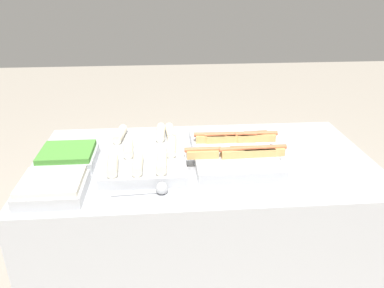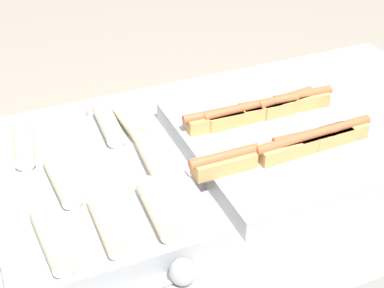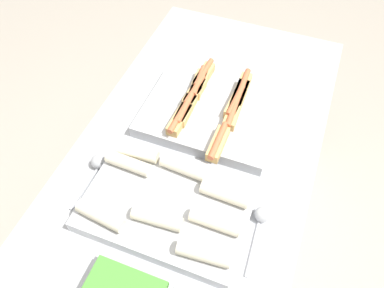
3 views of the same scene
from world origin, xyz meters
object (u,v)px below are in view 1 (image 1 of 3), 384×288
Objects in this scene: tray_side_back at (68,157)px; serving_spoon_near at (159,189)px; tray_side_front at (52,187)px; serving_spoon_far at (158,132)px; tray_hotdogs at (234,151)px; tray_wraps at (145,154)px.

tray_side_back reaches higher than serving_spoon_near.
tray_side_front is 1.19× the size of serving_spoon_far.
serving_spoon_far is at bearing 90.49° from serving_spoon_near.
tray_hotdogs is at bearing -38.94° from serving_spoon_far.
serving_spoon_near is at bearing -3.31° from tray_side_front.
tray_hotdogs is 0.47m from serving_spoon_near.
tray_side_back is 1.12× the size of serving_spoon_near.
serving_spoon_far is at bearing 141.06° from tray_hotdogs.
tray_side_front is 0.28m from tray_side_back.
tray_wraps reaches higher than tray_side_back.
serving_spoon_far is (-0.37, 0.30, -0.01)m from tray_hotdogs.
tray_hotdogs is 1.98× the size of tray_side_front.
tray_side_front is at bearing -126.00° from serving_spoon_far.
serving_spoon_near is at bearing -140.67° from tray_hotdogs.
tray_side_back is 0.51m from serving_spoon_near.
tray_hotdogs is 2.35× the size of serving_spoon_far.
tray_hotdogs is 0.96× the size of tray_wraps.
tray_wraps is 2.05× the size of tray_side_front.
tray_side_back is 0.50m from serving_spoon_far.
tray_wraps is at bearing 179.99° from tray_hotdogs.
serving_spoon_far is at bearing 54.00° from tray_side_front.
tray_side_front is 0.42m from serving_spoon_near.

